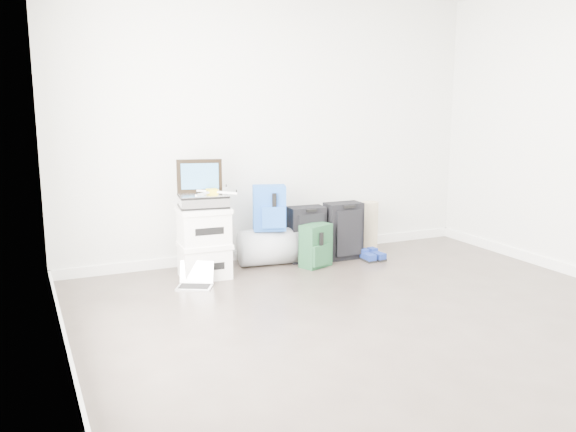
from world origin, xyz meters
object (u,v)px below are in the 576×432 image
briefcase (203,201)px  carry_on (344,231)px  boxes_stack (204,242)px  duffel_bag (269,247)px  large_suitcase (307,234)px  laptop (195,281)px

briefcase → carry_on: briefcase is taller
boxes_stack → duffel_bag: size_ratio=1.13×
boxes_stack → duffel_bag: boxes_stack is taller
duffel_bag → boxes_stack: bearing=-159.5°
boxes_stack → briefcase: size_ratio=1.54×
large_suitcase → boxes_stack: bearing=-170.9°
boxes_stack → carry_on: boxes_stack is taller
large_suitcase → carry_on: carry_on is taller
briefcase → duffel_bag: (0.71, 0.16, -0.54)m
large_suitcase → duffel_bag: bearing=177.4°
duffel_bag → laptop: duffel_bag is taller
duffel_bag → large_suitcase: 0.42m
briefcase → duffel_bag: 0.91m
duffel_bag → large_suitcase: size_ratio=1.03×
laptop → duffel_bag: bearing=53.4°
boxes_stack → briefcase: bearing=2.6°
large_suitcase → laptop: size_ratio=1.52×
large_suitcase → carry_on: 0.40m
briefcase → large_suitcase: 1.20m
carry_on → duffel_bag: bearing=173.7°
briefcase → large_suitcase: briefcase is taller
laptop → boxes_stack: bearing=85.0°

